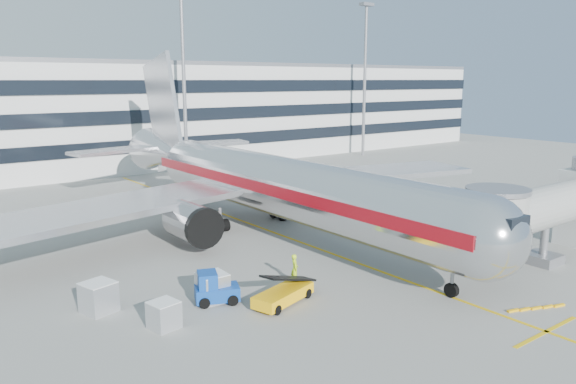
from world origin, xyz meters
TOP-DOWN VIEW (x-y plane):
  - ground at (0.00, 0.00)m, footprint 180.00×180.00m
  - lead_in_line at (0.00, 10.00)m, footprint 0.25×70.00m
  - stop_bar at (0.00, -14.00)m, footprint 6.00×0.25m
  - main_jet at (0.00, 11.72)m, footprint 50.95×48.70m
  - jet_bridge at (12.18, -8.00)m, footprint 17.80×4.50m
  - terminal at (0.00, 57.95)m, footprint 150.00×24.25m
  - light_mast_centre at (8.00, 42.00)m, footprint 2.40×1.20m
  - light_mast_east at (42.00, 42.00)m, footprint 2.40×1.20m
  - belt_loader at (-8.70, -2.61)m, footprint 4.54×2.70m
  - baggage_tug at (-11.88, -0.05)m, footprint 2.92×2.40m
  - cargo_container_left at (-17.75, 2.76)m, footprint 2.02×2.02m
  - cargo_container_right at (-15.73, -1.45)m, footprint 1.61×1.61m
  - cargo_container_front at (-11.81, 0.25)m, footprint 1.68×1.68m
  - ramp_worker at (-6.08, -0.34)m, footprint 0.75×0.84m

SIDE VIEW (x-z plane):
  - ground at x=0.00m, z-range 0.00..0.00m
  - lead_in_line at x=0.00m, z-range 0.00..0.01m
  - stop_bar at x=0.00m, z-range 0.00..0.01m
  - belt_loader at x=-8.70m, z-range -0.46..1.66m
  - cargo_container_right at x=-15.73m, z-range 0.00..1.48m
  - baggage_tug at x=-11.88m, z-range -0.12..1.79m
  - cargo_container_front at x=-11.81m, z-range 0.00..1.71m
  - cargo_container_left at x=-17.75m, z-range 0.00..1.76m
  - ramp_worker at x=-6.08m, z-range 0.00..1.93m
  - jet_bridge at x=12.18m, z-range 0.37..7.37m
  - main_jet at x=0.00m, z-range -3.79..12.26m
  - terminal at x=0.00m, z-range 0.00..15.60m
  - light_mast_centre at x=8.00m, z-range 2.15..27.60m
  - light_mast_east at x=42.00m, z-range 2.15..27.60m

